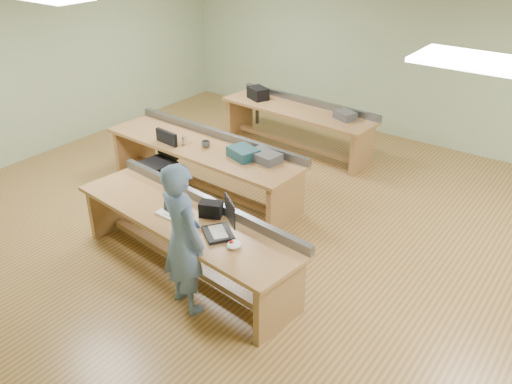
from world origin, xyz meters
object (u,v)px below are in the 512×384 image
workbench_mid (204,156)px  parts_bin_teal (243,153)px  task_chair (161,171)px  drinks_can (184,140)px  workbench_back (298,119)px  person (183,238)px  mug (206,144)px  laptop_base (218,233)px  camera_bag (211,209)px  workbench_front (187,230)px  parts_bin_grey (264,156)px

workbench_mid → parts_bin_teal: parts_bin_teal is taller
task_chair → drinks_can: size_ratio=7.45×
workbench_back → task_chair: (-0.77, -2.64, -0.21)m
person → mug: person is taller
workbench_mid → laptop_base: workbench_mid is taller
workbench_mid → camera_bag: 2.09m
drinks_can → workbench_front: bearing=-46.7°
person → laptop_base: bearing=-96.4°
task_chair → person: bearing=-33.3°
parts_bin_grey → drinks_can: size_ratio=3.58×
workbench_mid → laptop_base: size_ratio=9.53×
camera_bag → mug: 1.97m
workbench_mid → mug: size_ratio=26.10×
workbench_front → mug: (-1.11, 1.62, 0.24)m
parts_bin_grey → workbench_mid: bearing=-175.3°
task_chair → parts_bin_teal: 1.39m
person → parts_bin_teal: size_ratio=4.18×
parts_bin_teal → laptop_base: bearing=-60.4°
workbench_back → parts_bin_grey: bearing=-66.4°
person → camera_bag: bearing=-61.1°
person → drinks_can: (-1.85, 2.02, -0.04)m
laptop_base → parts_bin_teal: size_ratio=0.85×
laptop_base → parts_bin_grey: bearing=146.3°
camera_bag → parts_bin_grey: size_ratio=0.56×
mug → drinks_can: 0.35m
task_chair → parts_bin_grey: (1.53, 0.53, 0.46)m
laptop_base → task_chair: (-2.24, 1.32, -0.42)m
workbench_mid → drinks_can: (-0.24, -0.14, 0.25)m
workbench_front → camera_bag: bearing=43.6°
workbench_back → camera_bag: (1.15, -3.69, 0.28)m
parts_bin_grey → person: bearing=-76.0°
person → parts_bin_grey: person is taller
person → parts_bin_teal: person is taller
laptop_base → camera_bag: 0.43m
parts_bin_teal → task_chair: bearing=-160.7°
workbench_front → parts_bin_grey: parts_bin_grey is taller
camera_bag → person: bearing=-98.6°
camera_bag → drinks_can: bearing=117.2°
parts_bin_teal → mug: size_ratio=3.20×
parts_bin_teal → drinks_can: bearing=-172.5°
parts_bin_grey → mug: size_ratio=3.57×
workbench_back → mug: 2.26m
drinks_can → workbench_mid: bearing=30.1°
laptop_base → camera_bag: bearing=175.8°
workbench_front → laptop_base: size_ratio=9.08×
workbench_mid → person: (1.61, -2.16, 0.29)m
person → task_chair: (-2.09, 1.72, -0.51)m
workbench_back → laptop_base: bearing=-65.9°
workbench_back → mug: bearing=-91.1°
workbench_front → laptop_base: bearing=-3.3°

